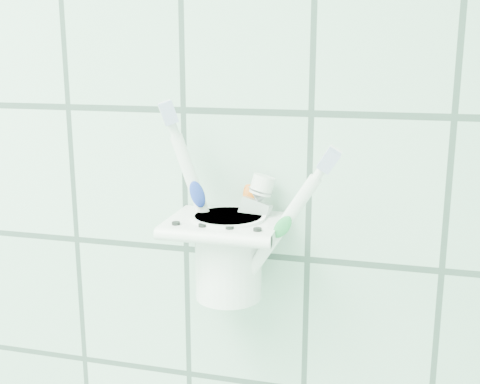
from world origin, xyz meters
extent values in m
cube|color=white|center=(0.64, 1.19, 1.29)|extent=(0.05, 0.02, 0.03)
cube|color=white|center=(0.64, 1.15, 1.30)|extent=(0.12, 0.09, 0.01)
cylinder|color=white|center=(0.64, 1.10, 1.30)|extent=(0.12, 0.01, 0.01)
cylinder|color=black|center=(0.60, 1.12, 1.31)|extent=(0.01, 0.01, 0.00)
cylinder|color=black|center=(0.63, 1.12, 1.31)|extent=(0.01, 0.01, 0.00)
cylinder|color=black|center=(0.66, 1.12, 1.31)|extent=(0.01, 0.01, 0.00)
cylinder|color=black|center=(0.68, 1.12, 1.31)|extent=(0.01, 0.01, 0.00)
cylinder|color=white|center=(0.64, 1.16, 1.26)|extent=(0.07, 0.07, 0.09)
cylinder|color=white|center=(0.64, 1.16, 1.31)|extent=(0.08, 0.08, 0.01)
cylinder|color=black|center=(0.64, 1.16, 1.31)|extent=(0.06, 0.06, 0.00)
cylinder|color=white|center=(0.64, 1.17, 1.31)|extent=(0.07, 0.04, 0.17)
cylinder|color=white|center=(0.64, 1.17, 1.41)|extent=(0.02, 0.02, 0.03)
cube|color=silver|center=(0.64, 1.17, 1.43)|extent=(0.02, 0.02, 0.03)
cube|color=white|center=(0.64, 1.17, 1.43)|extent=(0.02, 0.01, 0.03)
ellipsoid|color=#1E38A5|center=(0.64, 1.17, 1.33)|extent=(0.02, 0.02, 0.03)
cylinder|color=white|center=(0.66, 1.16, 1.31)|extent=(0.02, 0.09, 0.16)
cylinder|color=white|center=(0.66, 1.16, 1.41)|extent=(0.01, 0.02, 0.02)
cube|color=silver|center=(0.66, 1.15, 1.42)|extent=(0.02, 0.02, 0.03)
cube|color=white|center=(0.66, 1.16, 1.42)|extent=(0.01, 0.02, 0.03)
ellipsoid|color=orange|center=(0.66, 1.15, 1.33)|extent=(0.02, 0.02, 0.03)
cylinder|color=white|center=(0.65, 1.15, 1.31)|extent=(0.10, 0.04, 0.15)
cylinder|color=white|center=(0.65, 1.15, 1.40)|extent=(0.02, 0.01, 0.02)
cube|color=silver|center=(0.65, 1.14, 1.41)|extent=(0.02, 0.01, 0.03)
cube|color=white|center=(0.65, 1.15, 1.41)|extent=(0.02, 0.01, 0.03)
ellipsoid|color=green|center=(0.65, 1.14, 1.33)|extent=(0.03, 0.01, 0.03)
cube|color=silver|center=(0.65, 1.16, 1.28)|extent=(0.06, 0.03, 0.10)
cube|color=silver|center=(0.65, 1.16, 1.23)|extent=(0.04, 0.01, 0.02)
cone|color=silver|center=(0.65, 1.16, 1.33)|extent=(0.04, 0.04, 0.02)
cylinder|color=white|center=(0.65, 1.16, 1.34)|extent=(0.03, 0.03, 0.03)
camera|label=1|loc=(0.81, 0.56, 1.48)|focal=45.00mm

